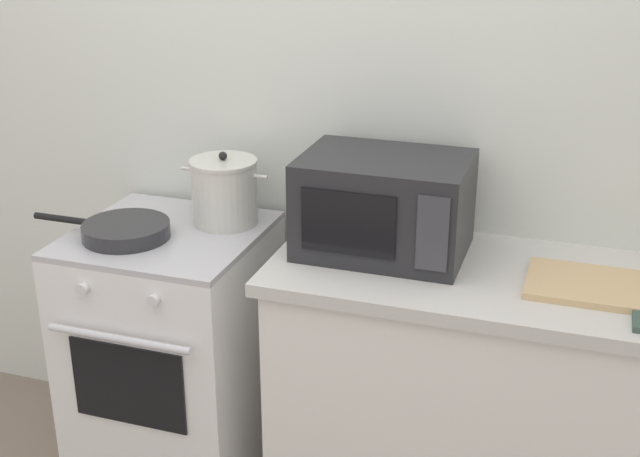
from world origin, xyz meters
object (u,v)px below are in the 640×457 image
object	(u,v)px
stove	(175,355)
stock_pot	(224,191)
frying_pan	(125,230)
microwave	(384,205)
cutting_board	(592,286)

from	to	relation	value
stove	stock_pot	world-z (taller)	stock_pot
frying_pan	stock_pot	bearing A→B (deg)	41.51
frying_pan	microwave	bearing A→B (deg)	11.22
stock_pot	frying_pan	size ratio (longest dim) A/B	0.64
stove	frying_pan	size ratio (longest dim) A/B	1.92
stove	cutting_board	distance (m)	1.41
stock_pot	microwave	world-z (taller)	microwave
frying_pan	microwave	distance (m)	0.84
microwave	frying_pan	bearing A→B (deg)	-168.78
stove	frying_pan	bearing A→B (deg)	-141.11
microwave	cutting_board	bearing A→B (deg)	-7.14
stock_pot	cutting_board	xyz separation A→B (m)	(1.18, -0.14, -0.10)
stock_pot	cutting_board	world-z (taller)	stock_pot
frying_pan	cutting_board	world-z (taller)	frying_pan
microwave	cutting_board	xyz separation A→B (m)	(0.62, -0.08, -0.14)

